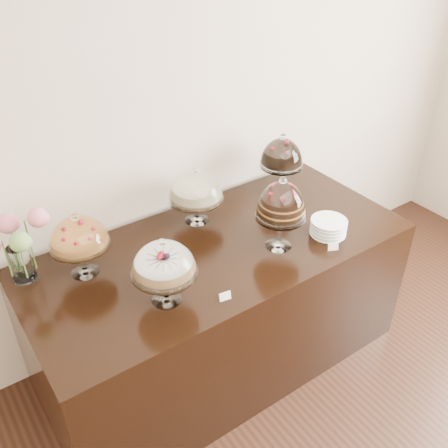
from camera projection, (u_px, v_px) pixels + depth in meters
wall_back at (193, 108)px, 2.95m from camera, size 5.00×0.04×3.00m
display_counter at (219, 305)px, 3.07m from camera, size 2.20×1.00×0.90m
cake_stand_sugar_sponge at (164, 262)px, 2.32m from camera, size 0.32×0.32×0.37m
cake_stand_choco_layer at (281, 203)px, 2.67m from camera, size 0.28×0.28×0.44m
cake_stand_cheesecake at (196, 188)px, 2.92m from camera, size 0.33×0.33×0.36m
cake_stand_dark_choco at (282, 155)px, 3.18m from camera, size 0.28×0.28×0.41m
cake_stand_fruit_tart at (78, 235)px, 2.50m from camera, size 0.31×0.31×0.37m
flower_vase at (18, 243)px, 2.47m from camera, size 0.34×0.31×0.39m
plate_stack at (328, 227)px, 2.89m from camera, size 0.20×0.20×0.09m
price_card_left at (225, 296)px, 2.44m from camera, size 0.06×0.02×0.04m
price_card_right at (333, 247)px, 2.78m from camera, size 0.06×0.04×0.04m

